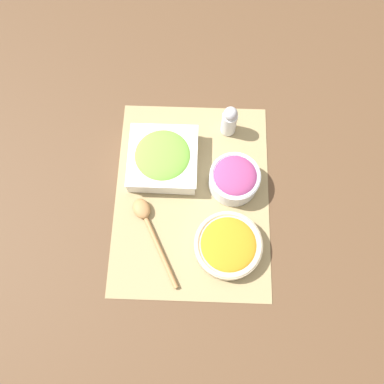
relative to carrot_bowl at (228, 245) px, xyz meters
The scene contains 7 objects.
ground_plane 0.17m from the carrot_bowl, 145.19° to the right, with size 3.00×3.00×0.00m, color #513823.
placemat 0.17m from the carrot_bowl, 145.19° to the right, with size 0.56×0.42×0.00m.
carrot_bowl is the anchor object (origin of this frame).
onion_bowl 0.18m from the carrot_bowl, behind, with size 0.14×0.14×0.08m.
lettuce_bowl 0.30m from the carrot_bowl, 142.50° to the right, with size 0.19×0.19×0.07m.
wooden_spoon 0.22m from the carrot_bowl, 105.43° to the right, with size 0.24×0.14×0.02m.
pepper_shaker 0.35m from the carrot_bowl, behind, with size 0.04×0.04×0.11m.
Camera 1 is at (0.33, 0.01, 0.98)m, focal length 35.00 mm.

